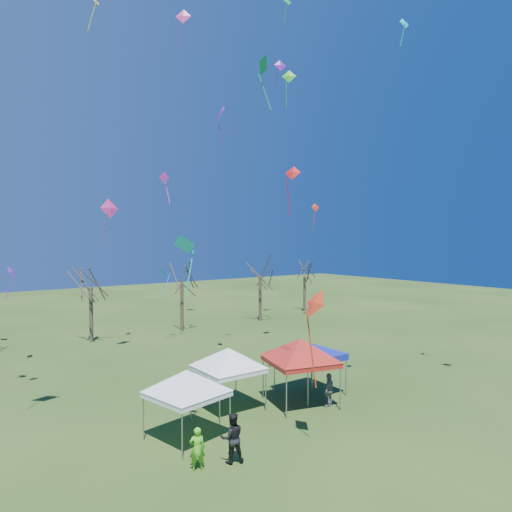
{
  "coord_description": "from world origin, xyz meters",
  "views": [
    {
      "loc": [
        -14.05,
        -14.88,
        8.66
      ],
      "look_at": [
        -0.79,
        3.0,
        7.88
      ],
      "focal_mm": 32.0,
      "sensor_mm": 36.0,
      "label": 1
    }
  ],
  "objects_px": {
    "person_dark": "(232,438)",
    "person_grey": "(329,390)",
    "tent_red": "(301,343)",
    "person_green": "(197,448)",
    "tent_white_west": "(187,374)",
    "tree_2": "(91,268)",
    "tent_blue": "(310,355)",
    "tree_4": "(260,264)",
    "tent_white_mid": "(228,352)",
    "tree_3": "(182,267)",
    "tree_5": "(305,264)"
  },
  "relations": [
    {
      "from": "tree_5",
      "to": "tent_blue",
      "type": "distance_m",
      "value": 30.4
    },
    {
      "from": "tent_blue",
      "to": "tree_5",
      "type": "bearing_deg",
      "value": 47.89
    },
    {
      "from": "tent_blue",
      "to": "tent_white_west",
      "type": "bearing_deg",
      "value": -172.41
    },
    {
      "from": "tree_4",
      "to": "tent_blue",
      "type": "distance_m",
      "value": 23.86
    },
    {
      "from": "person_grey",
      "to": "person_green",
      "type": "xyz_separation_m",
      "value": [
        -8.72,
        -1.65,
        -0.06
      ]
    },
    {
      "from": "tree_5",
      "to": "tent_white_mid",
      "type": "xyz_separation_m",
      "value": [
        -25.15,
        -21.56,
        -2.79
      ]
    },
    {
      "from": "tree_5",
      "to": "tent_white_west",
      "type": "xyz_separation_m",
      "value": [
        -28.57,
        -23.51,
        -2.88
      ]
    },
    {
      "from": "tent_white_mid",
      "to": "tree_2",
      "type": "bearing_deg",
      "value": 92.69
    },
    {
      "from": "tent_white_west",
      "to": "person_dark",
      "type": "bearing_deg",
      "value": -81.25
    },
    {
      "from": "tent_red",
      "to": "person_dark",
      "type": "xyz_separation_m",
      "value": [
        -6.39,
        -3.12,
        -2.28
      ]
    },
    {
      "from": "tent_red",
      "to": "tent_blue",
      "type": "height_order",
      "value": "tent_red"
    },
    {
      "from": "tree_4",
      "to": "tent_white_west",
      "type": "xyz_separation_m",
      "value": [
        -20.2,
        -21.44,
        -3.21
      ]
    },
    {
      "from": "person_green",
      "to": "tree_3",
      "type": "bearing_deg",
      "value": -93.41
    },
    {
      "from": "person_dark",
      "to": "tree_4",
      "type": "bearing_deg",
      "value": -107.76
    },
    {
      "from": "tree_4",
      "to": "tree_2",
      "type": "bearing_deg",
      "value": 178.78
    },
    {
      "from": "tree_4",
      "to": "person_dark",
      "type": "bearing_deg",
      "value": -129.1
    },
    {
      "from": "tent_white_mid",
      "to": "tent_blue",
      "type": "relative_size",
      "value": 1.34
    },
    {
      "from": "tent_red",
      "to": "person_green",
      "type": "height_order",
      "value": "tent_red"
    },
    {
      "from": "tree_4",
      "to": "tent_blue",
      "type": "bearing_deg",
      "value": -120.29
    },
    {
      "from": "tent_blue",
      "to": "tent_red",
      "type": "bearing_deg",
      "value": -149.95
    },
    {
      "from": "tree_2",
      "to": "person_dark",
      "type": "bearing_deg",
      "value": -94.71
    },
    {
      "from": "tree_4",
      "to": "tent_white_mid",
      "type": "relative_size",
      "value": 1.91
    },
    {
      "from": "tree_4",
      "to": "person_green",
      "type": "distance_m",
      "value": 32.41
    },
    {
      "from": "tree_4",
      "to": "tree_5",
      "type": "relative_size",
      "value": 1.06
    },
    {
      "from": "tent_white_mid",
      "to": "tent_red",
      "type": "xyz_separation_m",
      "value": [
        3.42,
        -1.7,
        0.31
      ]
    },
    {
      "from": "tent_white_west",
      "to": "person_green",
      "type": "distance_m",
      "value": 3.4
    },
    {
      "from": "tent_blue",
      "to": "person_grey",
      "type": "relative_size",
      "value": 1.76
    },
    {
      "from": "tent_white_mid",
      "to": "person_grey",
      "type": "bearing_deg",
      "value": -33.24
    },
    {
      "from": "tree_4",
      "to": "person_dark",
      "type": "height_order",
      "value": "tree_4"
    },
    {
      "from": "tree_3",
      "to": "person_grey",
      "type": "distance_m",
      "value": 23.21
    },
    {
      "from": "tent_blue",
      "to": "person_green",
      "type": "relative_size",
      "value": 1.9
    },
    {
      "from": "tree_2",
      "to": "tent_blue",
      "type": "xyz_separation_m",
      "value": [
        5.84,
        -20.71,
        -4.1
      ]
    },
    {
      "from": "tree_4",
      "to": "person_green",
      "type": "relative_size",
      "value": 4.85
    },
    {
      "from": "person_dark",
      "to": "person_green",
      "type": "bearing_deg",
      "value": 8.75
    },
    {
      "from": "tree_3",
      "to": "tree_5",
      "type": "relative_size",
      "value": 1.06
    },
    {
      "from": "tree_2",
      "to": "tree_4",
      "type": "bearing_deg",
      "value": -1.22
    },
    {
      "from": "tent_white_west",
      "to": "person_grey",
      "type": "distance_m",
      "value": 8.08
    },
    {
      "from": "person_dark",
      "to": "person_grey",
      "type": "xyz_separation_m",
      "value": [
        7.34,
        1.95,
        -0.09
      ]
    },
    {
      "from": "tree_4",
      "to": "tree_3",
      "type": "bearing_deg",
      "value": 179.74
    },
    {
      "from": "tree_3",
      "to": "tree_2",
      "type": "bearing_deg",
      "value": 177.73
    },
    {
      "from": "tent_white_west",
      "to": "tree_2",
      "type": "bearing_deg",
      "value": 83.52
    },
    {
      "from": "tree_5",
      "to": "tent_red",
      "type": "distance_m",
      "value": 31.93
    },
    {
      "from": "tent_red",
      "to": "person_grey",
      "type": "xyz_separation_m",
      "value": [
        0.96,
        -1.16,
        -2.37
      ]
    },
    {
      "from": "tent_white_mid",
      "to": "person_dark",
      "type": "xyz_separation_m",
      "value": [
        -2.97,
        -4.82,
        -1.97
      ]
    },
    {
      "from": "tree_3",
      "to": "tent_blue",
      "type": "bearing_deg",
      "value": -97.15
    },
    {
      "from": "tree_2",
      "to": "tree_3",
      "type": "bearing_deg",
      "value": -2.27
    },
    {
      "from": "tree_3",
      "to": "tree_4",
      "type": "xyz_separation_m",
      "value": [
        9.32,
        -0.04,
        -0.02
      ]
    },
    {
      "from": "tree_3",
      "to": "tent_red",
      "type": "xyz_separation_m",
      "value": [
        -4.05,
        -21.24,
        -2.83
      ]
    },
    {
      "from": "tree_2",
      "to": "person_green",
      "type": "bearing_deg",
      "value": -97.96
    },
    {
      "from": "person_green",
      "to": "tent_blue",
      "type": "bearing_deg",
      "value": -135.6
    }
  ]
}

